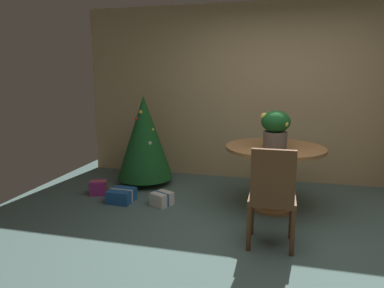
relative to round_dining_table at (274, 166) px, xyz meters
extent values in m
plane|color=#4C6660|center=(0.03, -0.93, -0.53)|extent=(6.60, 6.60, 0.00)
cube|color=tan|center=(0.03, 1.27, 0.77)|extent=(6.00, 0.10, 2.60)
cylinder|color=#9E6B3D|center=(0.00, 0.00, -0.51)|extent=(0.48, 0.48, 0.04)
cylinder|color=#9E6B3D|center=(0.00, 0.00, -0.15)|extent=(0.25, 0.25, 0.69)
cylinder|color=#9E6B3D|center=(0.00, 0.00, 0.21)|extent=(1.14, 1.14, 0.04)
cylinder|color=#665B51|center=(-0.01, -0.06, 0.32)|extent=(0.27, 0.27, 0.18)
ellipsoid|color=#195623|center=(-0.01, -0.06, 0.53)|extent=(0.32, 0.32, 0.24)
sphere|color=#EAD14C|center=(0.08, -0.01, 0.54)|extent=(0.08, 0.08, 0.08)
sphere|color=#EAD14C|center=(0.10, -0.15, 0.52)|extent=(0.06, 0.06, 0.06)
sphere|color=#EAD14C|center=(-0.13, -0.07, 0.58)|extent=(0.09, 0.09, 0.09)
cylinder|color=brown|center=(-0.19, -0.73, -0.32)|extent=(0.04, 0.04, 0.42)
cylinder|color=brown|center=(0.19, -0.73, -0.32)|extent=(0.04, 0.04, 0.42)
cylinder|color=brown|center=(-0.19, -1.07, -0.32)|extent=(0.04, 0.04, 0.42)
cylinder|color=brown|center=(0.19, -1.07, -0.32)|extent=(0.04, 0.04, 0.42)
cube|color=brown|center=(0.00, -0.90, -0.08)|extent=(0.42, 0.38, 0.05)
cube|color=brown|center=(0.00, -1.06, 0.18)|extent=(0.38, 0.05, 0.48)
cylinder|color=brown|center=(-1.84, 0.58, -0.48)|extent=(0.10, 0.10, 0.10)
cone|color=#195623|center=(-1.84, 0.58, 0.16)|extent=(0.81, 0.81, 1.19)
sphere|color=#2D51A8|center=(-1.94, 0.44, 0.20)|extent=(0.05, 0.05, 0.05)
sphere|color=red|center=(-1.92, 0.51, 0.43)|extent=(0.05, 0.05, 0.05)
sphere|color=silver|center=(-1.71, 0.43, 0.11)|extent=(0.06, 0.06, 0.06)
sphere|color=red|center=(-1.99, 0.60, 0.24)|extent=(0.07, 0.07, 0.07)
sphere|color=gold|center=(-1.86, 0.51, 0.53)|extent=(0.06, 0.06, 0.06)
sphere|color=gold|center=(-1.69, 0.53, 0.28)|extent=(0.04, 0.04, 0.04)
sphere|color=gold|center=(-1.75, 0.40, 0.07)|extent=(0.04, 0.04, 0.04)
sphere|color=silver|center=(-1.79, 0.65, 0.46)|extent=(0.04, 0.04, 0.04)
cube|color=silver|center=(-1.32, -0.19, -0.45)|extent=(0.29, 0.29, 0.16)
cube|color=#1E569E|center=(-1.32, -0.19, -0.45)|extent=(0.21, 0.12, 0.16)
cube|color=#1E569E|center=(-1.86, -0.20, -0.45)|extent=(0.30, 0.31, 0.16)
cube|color=silver|center=(-1.86, -0.20, -0.45)|extent=(0.30, 0.04, 0.16)
cube|color=#9E287A|center=(-2.28, -0.02, -0.44)|extent=(0.26, 0.25, 0.18)
cube|color=gold|center=(-2.28, -0.02, -0.44)|extent=(0.21, 0.09, 0.18)
camera|label=1|loc=(0.03, -4.04, 1.04)|focal=32.59mm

